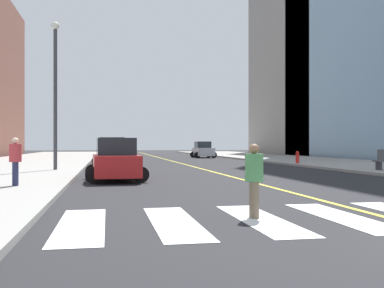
% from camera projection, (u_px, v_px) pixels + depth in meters
% --- Properties ---
extents(crosswalk_paint, '(13.50, 4.00, 0.01)m').
position_uv_depth(crosswalk_paint, '(379.00, 215.00, 9.81)').
color(crosswalk_paint, silver).
rests_on(crosswalk_paint, ground).
extents(lane_divider_paint, '(0.16, 80.00, 0.01)m').
position_uv_depth(lane_divider_paint, '(166.00, 160.00, 45.19)').
color(lane_divider_paint, yellow).
rests_on(lane_divider_paint, ground).
extents(parking_garage_concrete, '(18.00, 24.00, 27.61)m').
position_uv_depth(parking_garage_concrete, '(330.00, 63.00, 68.22)').
color(parking_garage_concrete, gray).
rests_on(parking_garage_concrete, ground).
extents(car_red_nearest, '(2.65, 4.13, 1.81)m').
position_uv_depth(car_red_nearest, '(116.00, 161.00, 19.09)').
color(car_red_nearest, red).
rests_on(car_red_nearest, ground).
extents(car_black_second, '(2.99, 4.66, 2.04)m').
position_uv_depth(car_black_second, '(113.00, 152.00, 33.19)').
color(car_black_second, black).
rests_on(car_black_second, ground).
extents(car_silver_third, '(2.58, 4.13, 1.85)m').
position_uv_depth(car_silver_third, '(203.00, 150.00, 51.53)').
color(car_silver_third, '#B7B7BC').
rests_on(car_silver_third, ground).
extents(pedestrian_crossing, '(0.39, 0.39, 1.56)m').
position_uv_depth(pedestrian_crossing, '(254.00, 177.00, 9.47)').
color(pedestrian_crossing, brown).
rests_on(pedestrian_crossing, ground).
extents(pedestrian_walking_west, '(0.40, 0.40, 1.63)m').
position_uv_depth(pedestrian_walking_west, '(15.00, 159.00, 15.22)').
color(pedestrian_walking_west, '#232847').
rests_on(pedestrian_walking_west, sidewalk_kerb_west).
extents(fire_hydrant, '(0.26, 0.26, 0.89)m').
position_uv_depth(fire_hydrant, '(297.00, 157.00, 33.12)').
color(fire_hydrant, red).
rests_on(fire_hydrant, sidewalk_kerb_east).
extents(street_lamp, '(0.44, 0.44, 8.15)m').
position_uv_depth(street_lamp, '(55.00, 83.00, 24.83)').
color(street_lamp, '#38383D').
rests_on(street_lamp, sidewalk_kerb_west).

